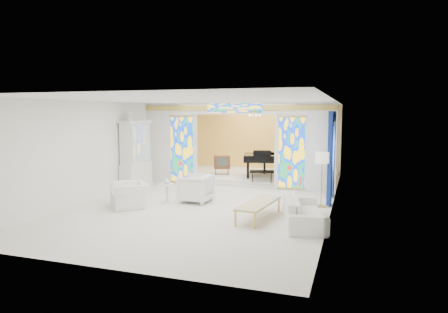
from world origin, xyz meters
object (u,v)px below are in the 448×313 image
(armchair_left, at_px, (129,195))
(china_cabinet, at_px, (136,155))
(coffee_table, at_px, (259,203))
(sofa, at_px, (304,210))
(grand_piano, at_px, (265,158))
(armchair_right, at_px, (196,188))
(tv_console, at_px, (222,162))

(armchair_left, bearing_deg, china_cabinet, 165.15)
(armchair_left, distance_m, coffee_table, 3.77)
(china_cabinet, height_order, sofa, china_cabinet)
(sofa, relative_size, grand_piano, 0.78)
(armchair_left, xyz_separation_m, grand_piano, (2.68, 5.65, 0.55))
(armchair_right, distance_m, tv_console, 4.31)
(grand_piano, bearing_deg, china_cabinet, -154.05)
(china_cabinet, distance_m, coffee_table, 5.72)
(armchair_left, xyz_separation_m, coffee_table, (3.77, -0.08, 0.05))
(china_cabinet, xyz_separation_m, armchair_right, (2.81, -1.36, -0.76))
(sofa, xyz_separation_m, tv_console, (-3.96, 5.64, 0.34))
(coffee_table, distance_m, tv_console, 6.20)
(coffee_table, bearing_deg, armchair_right, 150.70)
(sofa, bearing_deg, armchair_left, 74.75)
(coffee_table, bearing_deg, china_cabinet, 152.63)
(sofa, bearing_deg, china_cabinet, 53.25)
(armchair_right, bearing_deg, armchair_left, -50.62)
(china_cabinet, distance_m, armchair_right, 3.21)
(armchair_right, distance_m, grand_piano, 4.65)
(sofa, bearing_deg, tv_console, 22.21)
(china_cabinet, xyz_separation_m, tv_console, (2.21, 2.91, -0.50))
(coffee_table, xyz_separation_m, grand_piano, (-1.09, 5.73, 0.50))
(armchair_right, height_order, sofa, armchair_right)
(china_cabinet, distance_m, grand_piano, 5.04)
(china_cabinet, bearing_deg, grand_piano, 38.33)
(armchair_right, bearing_deg, china_cabinet, -113.55)
(armchair_left, height_order, coffee_table, armchair_left)
(armchair_left, relative_size, grand_piano, 0.37)
(armchair_left, distance_m, armchair_right, 1.94)
(armchair_left, xyz_separation_m, armchair_right, (1.54, 1.17, 0.07))
(armchair_right, bearing_deg, tv_console, -169.74)
(armchair_right, bearing_deg, sofa, 70.00)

